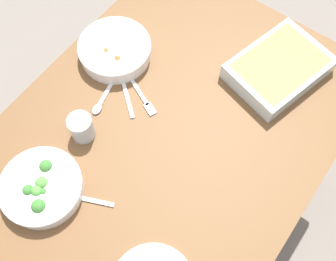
% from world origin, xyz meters
% --- Properties ---
extents(ground_plane, '(6.00, 6.00, 0.00)m').
position_xyz_m(ground_plane, '(0.00, 0.00, 0.00)').
color(ground_plane, slate).
extents(dining_table, '(1.20, 0.90, 0.74)m').
position_xyz_m(dining_table, '(0.00, 0.00, 0.65)').
color(dining_table, brown).
rests_on(dining_table, ground_plane).
extents(stew_bowl, '(0.24, 0.24, 0.06)m').
position_xyz_m(stew_bowl, '(-0.12, -0.30, 0.77)').
color(stew_bowl, white).
rests_on(stew_bowl, dining_table).
extents(broccoli_bowl, '(0.23, 0.23, 0.07)m').
position_xyz_m(broccoli_bowl, '(0.36, -0.17, 0.77)').
color(broccoli_bowl, white).
rests_on(broccoli_bowl, dining_table).
extents(baking_dish, '(0.35, 0.29, 0.06)m').
position_xyz_m(baking_dish, '(-0.37, 0.16, 0.77)').
color(baking_dish, silver).
rests_on(baking_dish, dining_table).
extents(drink_cup, '(0.07, 0.07, 0.08)m').
position_xyz_m(drink_cup, '(0.16, -0.20, 0.78)').
color(drink_cup, '#B2BCC6').
rests_on(drink_cup, dining_table).
extents(spoon_by_stew, '(0.12, 0.15, 0.01)m').
position_xyz_m(spoon_by_stew, '(-0.04, -0.20, 0.74)').
color(spoon_by_stew, silver).
rests_on(spoon_by_stew, dining_table).
extents(spoon_by_broccoli, '(0.09, 0.17, 0.01)m').
position_xyz_m(spoon_by_broccoli, '(0.32, -0.09, 0.74)').
color(spoon_by_broccoli, silver).
rests_on(spoon_by_broccoli, dining_table).
extents(spoon_spare, '(0.17, 0.06, 0.01)m').
position_xyz_m(spoon_spare, '(0.03, -0.23, 0.74)').
color(spoon_spare, silver).
rests_on(spoon_spare, dining_table).
extents(fork_on_table, '(0.09, 0.17, 0.01)m').
position_xyz_m(fork_on_table, '(-0.05, -0.14, 0.74)').
color(fork_on_table, silver).
rests_on(fork_on_table, dining_table).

